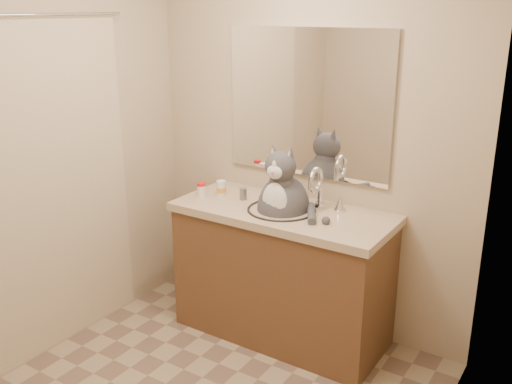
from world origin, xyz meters
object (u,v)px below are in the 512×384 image
cat (283,204)px  pill_bottle_redcap (201,189)px  pill_bottle_orange (221,189)px  grey_canister (243,194)px

cat → pill_bottle_redcap: 0.57m
cat → pill_bottle_redcap: (-0.57, -0.06, 0.01)m
pill_bottle_orange → grey_canister: bearing=4.9°
pill_bottle_redcap → pill_bottle_orange: size_ratio=0.91×
cat → pill_bottle_redcap: cat is taller
cat → pill_bottle_orange: bearing=174.6°
cat → pill_bottle_orange: (-0.47, 0.02, 0.01)m
cat → grey_canister: size_ratio=8.43×
cat → pill_bottle_redcap: size_ratio=6.77×
pill_bottle_orange → grey_canister: 0.16m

